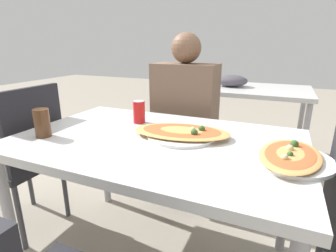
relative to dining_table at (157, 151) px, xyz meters
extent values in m
cube|color=silver|center=(0.00, 0.00, 0.05)|extent=(1.33, 0.86, 0.04)
cylinder|color=#99999E|center=(-0.61, -0.37, -0.31)|extent=(0.05, 0.05, 0.68)
cylinder|color=#99999E|center=(-0.61, 0.37, -0.31)|extent=(0.05, 0.05, 0.68)
cylinder|color=#99999E|center=(0.61, 0.37, -0.31)|extent=(0.05, 0.05, 0.68)
cube|color=black|center=(-0.10, 0.69, -0.22)|extent=(0.40, 0.40, 0.04)
cube|color=black|center=(-0.10, 0.87, 0.04)|extent=(0.38, 0.03, 0.46)
cylinder|color=#38383D|center=(0.07, 0.52, -0.45)|extent=(0.03, 0.03, 0.42)
cylinder|color=#38383D|center=(-0.27, 0.52, -0.45)|extent=(0.03, 0.03, 0.42)
cylinder|color=#38383D|center=(0.07, 0.86, -0.45)|extent=(0.03, 0.03, 0.42)
cylinder|color=#38383D|center=(-0.27, 0.86, -0.45)|extent=(0.03, 0.03, 0.42)
cube|color=black|center=(-0.93, -0.06, -0.22)|extent=(0.40, 0.40, 0.04)
cube|color=black|center=(-0.74, -0.06, 0.04)|extent=(0.03, 0.38, 0.46)
cylinder|color=#38383D|center=(-1.10, 0.11, -0.45)|extent=(0.03, 0.03, 0.42)
cylinder|color=#38383D|center=(-0.76, -0.23, -0.45)|extent=(0.03, 0.03, 0.42)
cylinder|color=#38383D|center=(-0.76, 0.11, -0.45)|extent=(0.03, 0.03, 0.42)
cylinder|color=#2D2D38|center=(0.00, 0.56, -0.43)|extent=(0.10, 0.10, 0.46)
cylinder|color=#2D2D38|center=(-0.20, 0.56, -0.43)|extent=(0.10, 0.10, 0.46)
cube|color=brown|center=(-0.10, 0.66, 0.09)|extent=(0.44, 0.24, 0.56)
sphere|color=brown|center=(-0.10, 0.66, 0.47)|extent=(0.20, 0.20, 0.20)
cylinder|color=white|center=(0.10, 0.07, 0.07)|extent=(0.33, 0.33, 0.01)
ellipsoid|color=tan|center=(0.10, 0.07, 0.09)|extent=(0.50, 0.33, 0.02)
ellipsoid|color=#D16033|center=(0.10, 0.07, 0.10)|extent=(0.41, 0.27, 0.01)
sphere|color=#335928|center=(0.17, 0.04, 0.11)|extent=(0.03, 0.03, 0.03)
sphere|color=beige|center=(0.15, 0.08, 0.11)|extent=(0.03, 0.03, 0.03)
sphere|color=#335928|center=(0.19, 0.11, 0.11)|extent=(0.03, 0.03, 0.03)
cylinder|color=red|center=(-0.20, 0.19, 0.13)|extent=(0.07, 0.07, 0.12)
cylinder|color=silver|center=(-0.20, 0.19, 0.19)|extent=(0.06, 0.06, 0.00)
cylinder|color=#4C2D19|center=(-0.51, -0.20, 0.13)|extent=(0.07, 0.07, 0.14)
cylinder|color=white|center=(0.57, -0.02, 0.07)|extent=(0.32, 0.32, 0.01)
ellipsoid|color=tan|center=(0.57, -0.02, 0.09)|extent=(0.26, 0.38, 0.02)
ellipsoid|color=#D16033|center=(0.57, -0.02, 0.10)|extent=(0.21, 0.32, 0.01)
sphere|color=#335928|center=(0.59, 0.06, 0.11)|extent=(0.03, 0.03, 0.03)
sphere|color=#335928|center=(0.57, -0.05, 0.10)|extent=(0.02, 0.02, 0.02)
sphere|color=beige|center=(0.57, 0.01, 0.11)|extent=(0.03, 0.03, 0.03)
sphere|color=beige|center=(0.55, -0.09, 0.11)|extent=(0.03, 0.03, 0.03)
cube|color=silver|center=(0.24, 1.73, 0.05)|extent=(1.10, 0.80, 0.04)
ellipsoid|color=#4C4751|center=(0.02, 1.73, 0.13)|extent=(0.32, 0.24, 0.12)
cylinder|color=#99999E|center=(-0.26, 1.38, -0.31)|extent=(0.05, 0.05, 0.68)
cylinder|color=#99999E|center=(0.74, 1.38, -0.31)|extent=(0.05, 0.05, 0.68)
cylinder|color=#99999E|center=(-0.26, 2.08, -0.31)|extent=(0.05, 0.05, 0.68)
cylinder|color=#99999E|center=(0.74, 2.08, -0.31)|extent=(0.05, 0.05, 0.68)
camera|label=1|loc=(0.52, -1.04, 0.49)|focal=28.00mm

